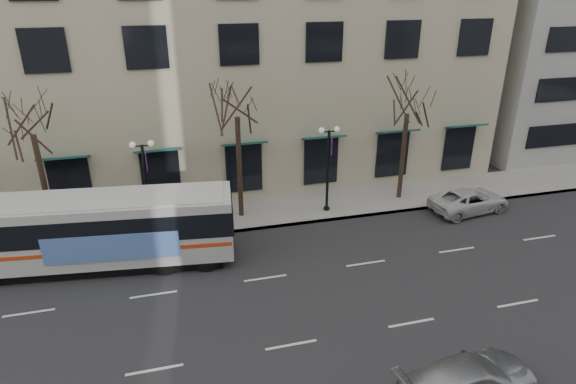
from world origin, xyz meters
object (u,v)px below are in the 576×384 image
object	(u,v)px
tree_far_right	(409,98)
city_bus	(95,229)
lamp_post_right	(328,165)
silver_car	(469,381)
white_pickup	(469,200)
lamp_post_left	(147,183)
tree_far_left	(29,116)
tree_far_mid	(236,99)

from	to	relation	value
tree_far_right	city_bus	size ratio (longest dim) A/B	0.61
lamp_post_right	silver_car	distance (m)	14.57
tree_far_right	white_pickup	bearing A→B (deg)	-38.86
lamp_post_left	white_pickup	world-z (taller)	lamp_post_left
tree_far_left	city_bus	distance (m)	6.36
tree_far_mid	white_pickup	bearing A→B (deg)	-11.12
tree_far_mid	silver_car	bearing A→B (deg)	-71.86
tree_far_mid	white_pickup	xyz separation A→B (m)	(13.23, -2.60, -6.23)
tree_far_right	lamp_post_left	world-z (taller)	tree_far_right
tree_far_mid	white_pickup	distance (m)	14.85
lamp_post_left	lamp_post_right	xyz separation A→B (m)	(10.00, 0.00, 0.00)
tree_far_mid	city_bus	bearing A→B (deg)	-155.81
lamp_post_left	silver_car	distance (m)	17.62
tree_far_mid	white_pickup	world-z (taller)	tree_far_mid
city_bus	silver_car	size ratio (longest dim) A/B	2.66
lamp_post_left	city_bus	size ratio (longest dim) A/B	0.39
tree_far_mid	tree_far_left	bearing A→B (deg)	-180.00
tree_far_left	city_bus	bearing A→B (deg)	-52.43
silver_car	white_pickup	distance (m)	14.93
tree_far_mid	tree_far_right	world-z (taller)	tree_far_mid
tree_far_left	white_pickup	bearing A→B (deg)	-6.39
tree_far_left	lamp_post_left	world-z (taller)	tree_far_left
lamp_post_right	white_pickup	xyz separation A→B (m)	(8.22, -2.00, -2.27)
city_bus	silver_car	world-z (taller)	city_bus
tree_far_right	white_pickup	world-z (taller)	tree_far_right
silver_car	tree_far_mid	bearing A→B (deg)	11.07
tree_far_mid	lamp_post_right	world-z (taller)	tree_far_mid
tree_far_mid	lamp_post_right	distance (m)	6.41
lamp_post_right	city_bus	xyz separation A→B (m)	(-12.44, -2.74, -1.02)
lamp_post_left	city_bus	bearing A→B (deg)	-131.71
lamp_post_right	white_pickup	bearing A→B (deg)	-13.68
city_bus	white_pickup	world-z (taller)	city_bus
white_pickup	city_bus	bearing A→B (deg)	84.24
silver_car	white_pickup	bearing A→B (deg)	-40.91
lamp_post_left	white_pickup	distance (m)	18.47
tree_far_mid	city_bus	distance (m)	9.55
lamp_post_left	lamp_post_right	size ratio (longest dim) A/B	1.00
lamp_post_left	white_pickup	bearing A→B (deg)	-6.26
lamp_post_left	silver_car	size ratio (longest dim) A/B	1.04
tree_far_right	lamp_post_left	bearing A→B (deg)	-177.71
city_bus	silver_car	xyz separation A→B (m)	(12.35, -11.66, -1.20)
tree_far_left	tree_far_right	world-z (taller)	tree_far_left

